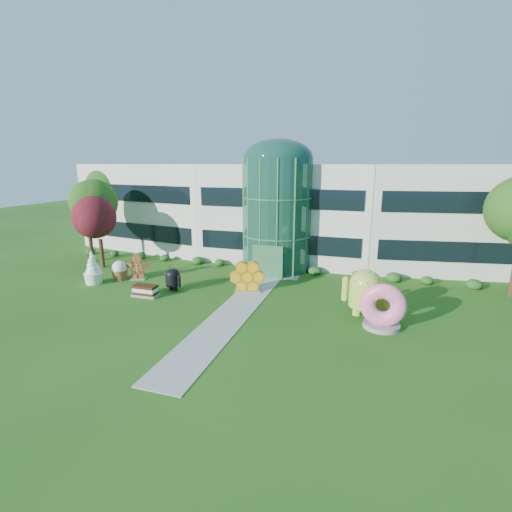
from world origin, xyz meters
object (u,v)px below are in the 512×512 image
(android_black, at_px, (173,278))
(gingerbread, at_px, (137,267))
(android_green, at_px, (365,289))
(donut, at_px, (383,305))

(android_black, height_order, gingerbread, gingerbread)
(android_green, distance_m, donut, 1.75)
(donut, xyz_separation_m, gingerbread, (-19.22, 3.66, -0.30))
(donut, distance_m, gingerbread, 19.57)
(android_green, distance_m, gingerbread, 18.33)
(donut, bearing_deg, android_black, 175.76)
(android_black, height_order, donut, donut)
(android_black, relative_size, gingerbread, 0.86)
(android_green, height_order, gingerbread, android_green)
(android_green, xyz_separation_m, android_black, (-13.94, 0.74, -0.78))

